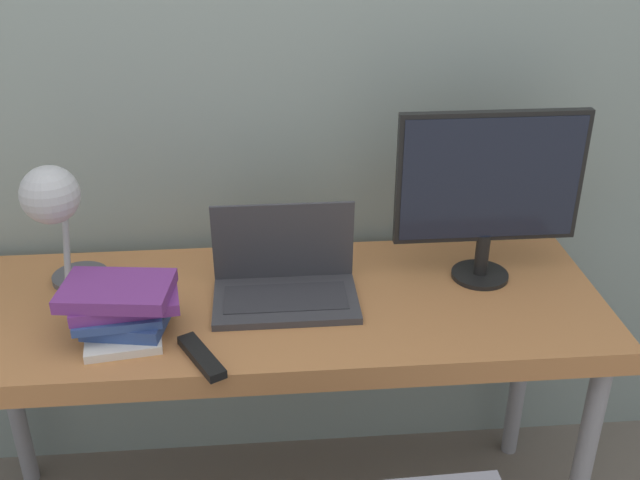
# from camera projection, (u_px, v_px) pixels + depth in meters

# --- Properties ---
(wall_back) EXTENTS (8.00, 0.05, 2.60)m
(wall_back) POSITION_uv_depth(u_px,v_px,m) (261.00, 55.00, 1.95)
(wall_back) COLOR gray
(wall_back) RESTS_ON ground_plane
(desk) EXTENTS (1.67, 0.59, 0.77)m
(desk) POSITION_uv_depth(u_px,v_px,m) (271.00, 324.00, 1.90)
(desk) COLOR #B77542
(desk) RESTS_ON ground_plane
(laptop) EXTENTS (0.36, 0.22, 0.23)m
(laptop) POSITION_uv_depth(u_px,v_px,m) (285.00, 280.00, 1.86)
(laptop) COLOR #38383D
(laptop) RESTS_ON desk
(monitor) EXTENTS (0.47, 0.15, 0.45)m
(monitor) POSITION_uv_depth(u_px,v_px,m) (489.00, 186.00, 1.86)
(monitor) COLOR black
(monitor) RESTS_ON desk
(desk_lamp) EXTENTS (0.14, 0.27, 0.37)m
(desk_lamp) POSITION_uv_depth(u_px,v_px,m) (54.00, 206.00, 1.74)
(desk_lamp) COLOR #4C4C51
(desk_lamp) RESTS_ON desk
(book_stack) EXTENTS (0.28, 0.22, 0.13)m
(book_stack) POSITION_uv_depth(u_px,v_px,m) (122.00, 309.00, 1.71)
(book_stack) COLOR silver
(book_stack) RESTS_ON desk
(tv_remote) EXTENTS (0.12, 0.17, 0.02)m
(tv_remote) POSITION_uv_depth(u_px,v_px,m) (201.00, 357.00, 1.64)
(tv_remote) COLOR black
(tv_remote) RESTS_ON desk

